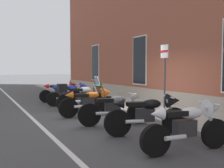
{
  "coord_description": "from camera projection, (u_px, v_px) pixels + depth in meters",
  "views": [
    {
      "loc": [
        7.95,
        -4.72,
        1.66
      ],
      "look_at": [
        -0.31,
        -0.34,
        1.1
      ],
      "focal_mm": 40.05,
      "sensor_mm": 36.0,
      "label": 1
    }
  ],
  "objects": [
    {
      "name": "parking_sign",
      "position": [
        165.0,
        69.0,
        8.34
      ],
      "size": [
        0.36,
        0.07,
        2.37
      ],
      "color": "#4C4C51",
      "rests_on": "sidewalk"
    },
    {
      "name": "lane_stripe",
      "position": [
        36.0,
        122.0,
        7.82
      ],
      "size": [
        33.83,
        0.12,
        0.01
      ],
      "primitive_type": "cube",
      "color": "silver",
      "rests_on": "ground_plane"
    },
    {
      "name": "motorcycle_red_sport",
      "position": [
        62.0,
        91.0,
        12.68
      ],
      "size": [
        0.62,
        2.1,
        1.03
      ],
      "color": "black",
      "rests_on": "ground_plane"
    },
    {
      "name": "motorcycle_orange_sport",
      "position": [
        91.0,
        101.0,
        8.77
      ],
      "size": [
        0.62,
        2.16,
        0.99
      ],
      "color": "black",
      "rests_on": "ground_plane"
    },
    {
      "name": "motorcycle_grey_naked",
      "position": [
        115.0,
        109.0,
        7.38
      ],
      "size": [
        0.73,
        2.14,
        0.93
      ],
      "color": "black",
      "rests_on": "ground_plane"
    },
    {
      "name": "motorcycle_white_sport",
      "position": [
        190.0,
        124.0,
        4.98
      ],
      "size": [
        0.62,
        2.05,
        1.04
      ],
      "color": "black",
      "rests_on": "ground_plane"
    },
    {
      "name": "motorcycle_blue_sport",
      "position": [
        71.0,
        93.0,
        11.23
      ],
      "size": [
        0.7,
        2.02,
        1.06
      ],
      "color": "black",
      "rests_on": "ground_plane"
    },
    {
      "name": "sidewalk",
      "position": [
        152.0,
        109.0,
        9.92
      ],
      "size": [
        33.83,
        2.61,
        0.13
      ],
      "primitive_type": "cube",
      "color": "gray",
      "rests_on": "ground_plane"
    },
    {
      "name": "ground_plane",
      "position": [
        124.0,
        113.0,
        9.32
      ],
      "size": [
        140.0,
        140.0,
        0.0
      ],
      "primitive_type": "plane",
      "color": "#424244"
    },
    {
      "name": "motorcycle_black_sport",
      "position": [
        150.0,
        113.0,
        6.23
      ],
      "size": [
        0.85,
        2.12,
        1.04
      ],
      "color": "black",
      "rests_on": "ground_plane"
    },
    {
      "name": "motorcycle_silver_touring",
      "position": [
        80.0,
        96.0,
        9.99
      ],
      "size": [
        0.62,
        2.16,
        1.37
      ],
      "color": "black",
      "rests_on": "ground_plane"
    },
    {
      "name": "barrel_planter",
      "position": [
        98.0,
        91.0,
        12.79
      ],
      "size": [
        0.56,
        0.56,
        0.94
      ],
      "color": "brown",
      "rests_on": "sidewalk"
    }
  ]
}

